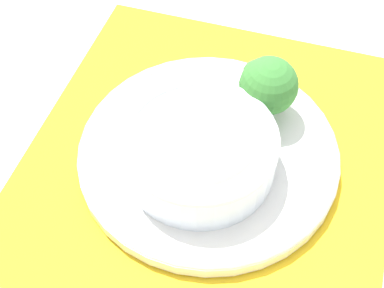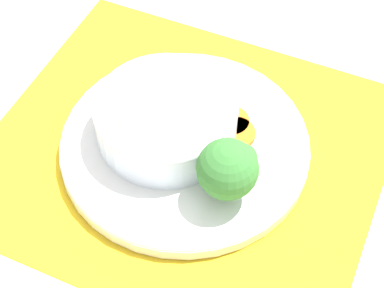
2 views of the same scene
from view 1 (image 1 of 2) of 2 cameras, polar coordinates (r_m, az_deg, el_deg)
ground_plane at (r=0.65m, az=1.73°, el=-1.60°), size 4.00×4.00×0.00m
placemat at (r=0.64m, az=1.74°, el=-1.50°), size 0.49×0.53×0.00m
plate at (r=0.63m, az=1.77°, el=-0.79°), size 0.31×0.31×0.02m
bowl at (r=0.59m, az=1.25°, el=-0.57°), size 0.17×0.17×0.07m
broccoli_floret at (r=0.64m, az=8.14°, el=6.21°), size 0.07×0.07×0.08m
carrot_slice_near at (r=0.66m, az=0.15°, el=3.85°), size 0.05×0.05×0.01m
carrot_slice_middle at (r=0.66m, az=-1.44°, el=3.28°), size 0.05×0.05×0.01m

